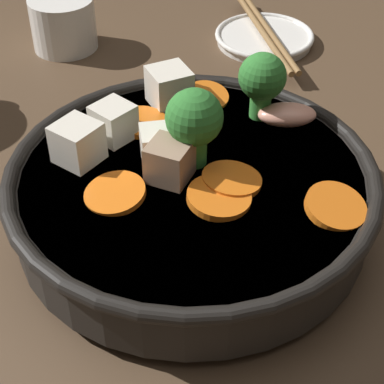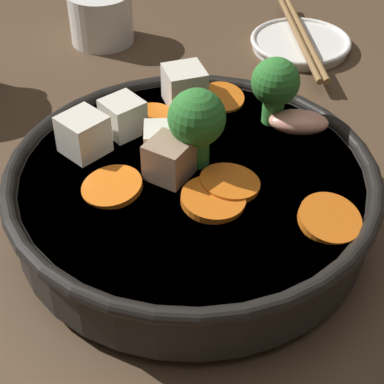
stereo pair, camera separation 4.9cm
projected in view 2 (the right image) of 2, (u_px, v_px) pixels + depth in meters
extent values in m
plane|color=#4C3826|center=(192.00, 227.00, 0.51)|extent=(3.00, 3.00, 0.00)
cylinder|color=black|center=(192.00, 223.00, 0.51)|extent=(0.15, 0.15, 0.01)
cylinder|color=black|center=(192.00, 196.00, 0.49)|extent=(0.27, 0.27, 0.04)
torus|color=black|center=(192.00, 174.00, 0.48)|extent=(0.28, 0.28, 0.01)
cylinder|color=brown|center=(192.00, 186.00, 0.49)|extent=(0.26, 0.26, 0.02)
cylinder|color=orange|center=(211.00, 200.00, 0.45)|extent=(0.07, 0.07, 0.01)
cylinder|color=orange|center=(222.00, 99.00, 0.55)|extent=(0.04, 0.04, 0.01)
cylinder|color=orange|center=(230.00, 183.00, 0.46)|extent=(0.05, 0.04, 0.01)
cylinder|color=orange|center=(330.00, 219.00, 0.43)|extent=(0.05, 0.05, 0.02)
cylinder|color=orange|center=(159.00, 119.00, 0.53)|extent=(0.05, 0.05, 0.01)
cylinder|color=orange|center=(112.00, 187.00, 0.46)|extent=(0.05, 0.05, 0.01)
cylinder|color=green|center=(273.00, 109.00, 0.52)|extent=(0.02, 0.02, 0.02)
sphere|color=#2D752D|center=(276.00, 82.00, 0.51)|extent=(0.04, 0.04, 0.04)
cylinder|color=green|center=(197.00, 149.00, 0.48)|extent=(0.02, 0.02, 0.03)
sphere|color=#2D752D|center=(197.00, 117.00, 0.46)|extent=(0.04, 0.04, 0.04)
cube|color=silver|center=(162.00, 143.00, 0.48)|extent=(0.04, 0.04, 0.03)
cube|color=silver|center=(83.00, 134.00, 0.49)|extent=(0.04, 0.04, 0.03)
cube|color=silver|center=(185.00, 86.00, 0.54)|extent=(0.04, 0.04, 0.03)
cube|color=#9E7F66|center=(169.00, 159.00, 0.47)|extent=(0.04, 0.04, 0.03)
cube|color=silver|center=(123.00, 116.00, 0.51)|extent=(0.04, 0.04, 0.03)
ellipsoid|color=#EA9E84|center=(298.00, 122.00, 0.51)|extent=(0.05, 0.05, 0.02)
cylinder|color=white|center=(300.00, 45.00, 0.74)|extent=(0.11, 0.11, 0.01)
torus|color=white|center=(301.00, 41.00, 0.74)|extent=(0.12, 0.12, 0.01)
cylinder|color=white|center=(101.00, 17.00, 0.74)|extent=(0.07, 0.07, 0.06)
cylinder|color=brown|center=(100.00, 3.00, 0.73)|extent=(0.06, 0.06, 0.00)
cylinder|color=olive|center=(305.00, 35.00, 0.73)|extent=(0.08, 0.20, 0.01)
cylinder|color=olive|center=(298.00, 36.00, 0.73)|extent=(0.08, 0.20, 0.01)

